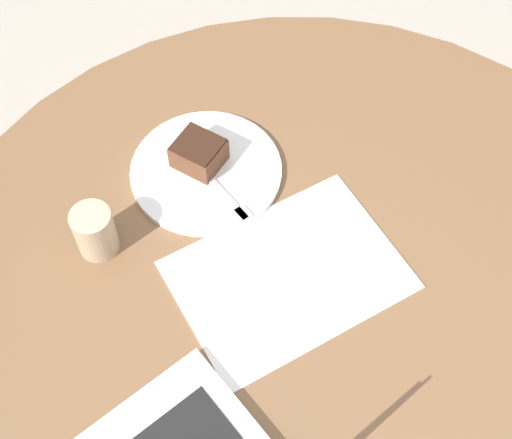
{
  "coord_description": "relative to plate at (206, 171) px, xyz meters",
  "views": [
    {
      "loc": [
        -0.44,
        -0.25,
        1.73
      ],
      "look_at": [
        0.04,
        0.14,
        0.76
      ],
      "focal_mm": 50.0,
      "sensor_mm": 36.0,
      "label": 1
    }
  ],
  "objects": [
    {
      "name": "paper_document",
      "position": [
        -0.07,
        -0.24,
        -0.0
      ],
      "size": [
        0.42,
        0.36,
        0.0
      ],
      "rotation": [
        0.0,
        0.0,
        -0.36
      ],
      "color": "white",
      "rests_on": "dining_table"
    },
    {
      "name": "cake_slice",
      "position": [
        0.0,
        0.02,
        0.03
      ],
      "size": [
        0.08,
        0.09,
        0.05
      ],
      "rotation": [
        0.0,
        0.0,
        4.86
      ],
      "color": "brown",
      "rests_on": "plate"
    },
    {
      "name": "coffee_glass",
      "position": [
        -0.22,
        0.04,
        0.04
      ],
      "size": [
        0.07,
        0.07,
        0.09
      ],
      "color": "#C6AD89",
      "rests_on": "dining_table"
    },
    {
      "name": "fork",
      "position": [
        -0.02,
        -0.06,
        0.01
      ],
      "size": [
        0.06,
        0.17,
        0.0
      ],
      "rotation": [
        0.0,
        0.0,
        4.5
      ],
      "color": "silver",
      "rests_on": "plate"
    },
    {
      "name": "dining_table",
      "position": [
        -0.08,
        -0.29,
        -0.13
      ],
      "size": [
        1.28,
        1.28,
        0.72
      ],
      "color": "brown",
      "rests_on": "ground_plane"
    },
    {
      "name": "plate",
      "position": [
        0.0,
        0.0,
        0.0
      ],
      "size": [
        0.26,
        0.26,
        0.01
      ],
      "color": "white",
      "rests_on": "dining_table"
    },
    {
      "name": "ground_plane",
      "position": [
        -0.08,
        -0.29,
        -0.73
      ],
      "size": [
        12.0,
        12.0,
        0.0
      ],
      "primitive_type": "plane",
      "color": "#B7AD9E"
    }
  ]
}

